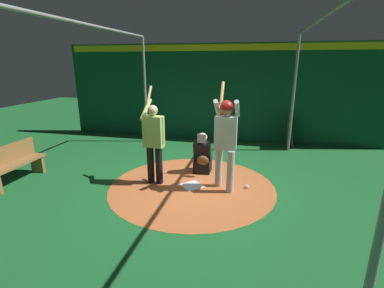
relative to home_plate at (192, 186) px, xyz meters
The scene contains 12 objects.
ground_plane 0.01m from the home_plate, ahead, with size 26.59×26.59×0.00m, color #195B28.
dirt_circle 0.01m from the home_plate, ahead, with size 3.54×3.54×0.01m, color #B76033.
home_plate is the anchor object (origin of this frame).
batter 1.33m from the home_plate, 93.15° to the left, with size 0.68×0.49×2.19m.
catcher 0.93m from the home_plate, behind, with size 0.58×0.40×0.99m.
visitor 1.30m from the home_plate, 90.69° to the right, with size 0.56×0.50×2.09m.
back_wall 4.30m from the home_plate, behind, with size 0.22×10.59×3.17m.
cage_frame 2.35m from the home_plate, ahead, with size 6.41×4.63×3.35m.
bat_rack 4.43m from the home_plate, 148.39° to the left, with size 1.06×0.21×1.05m.
bench 3.95m from the home_plate, 80.60° to the right, with size 1.44×0.36×0.85m.
baseball_0 1.17m from the home_plate, 97.77° to the left, with size 0.07×0.07×0.07m, color white.
baseball_1 1.10m from the home_plate, 88.56° to the right, with size 0.07×0.07×0.07m, color white.
Camera 1 is at (5.41, 1.23, 2.57)m, focal length 26.22 mm.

